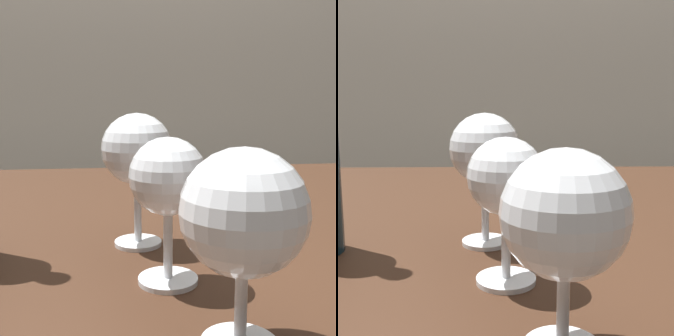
{
  "view_description": "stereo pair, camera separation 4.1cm",
  "coord_description": "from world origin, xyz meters",
  "views": [
    {
      "loc": [
        -0.05,
        -0.63,
        0.93
      ],
      "look_at": [
        -0.01,
        -0.23,
        0.86
      ],
      "focal_mm": 47.71,
      "sensor_mm": 36.0,
      "label": 1
    },
    {
      "loc": [
        -0.01,
        -0.63,
        0.93
      ],
      "look_at": [
        -0.01,
        -0.23,
        0.86
      ],
      "focal_mm": 47.71,
      "sensor_mm": 36.0,
      "label": 2
    }
  ],
  "objects": [
    {
      "name": "dining_table",
      "position": [
        0.0,
        0.0,
        0.67
      ],
      "size": [
        1.44,
        0.92,
        0.75
      ],
      "color": "#382114",
      "rests_on": "ground_plane"
    },
    {
      "name": "wine_glass_merlot",
      "position": [
        0.03,
        -0.34,
        0.85
      ],
      "size": [
        0.09,
        0.09,
        0.14
      ],
      "color": "white",
      "rests_on": "dining_table"
    },
    {
      "name": "wine_glass_pinot",
      "position": [
        -0.01,
        -0.23,
        0.85
      ],
      "size": [
        0.07,
        0.07,
        0.14
      ],
      "color": "white",
      "rests_on": "dining_table"
    },
    {
      "name": "wine_glass_port",
      "position": [
        -0.03,
        -0.11,
        0.86
      ],
      "size": [
        0.08,
        0.08,
        0.16
      ],
      "color": "white",
      "rests_on": "dining_table"
    }
  ]
}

